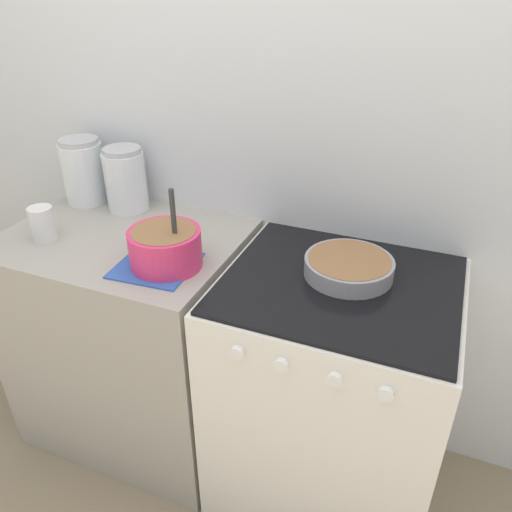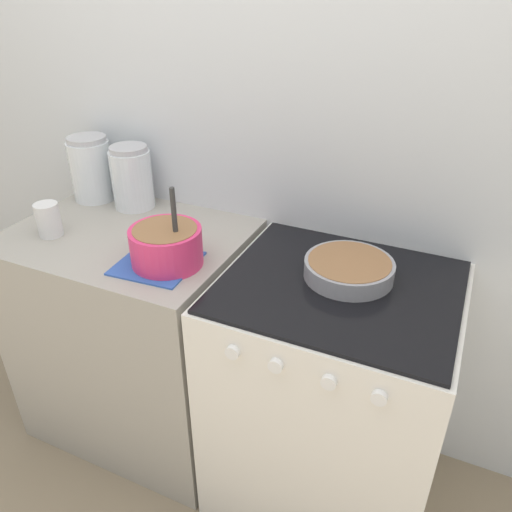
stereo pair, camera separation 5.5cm
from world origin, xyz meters
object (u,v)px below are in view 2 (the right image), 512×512
object	(u,v)px
baking_pan	(349,268)
storage_jar_middle	(132,181)
storage_jar_left	(92,173)
stove	(329,394)
mixing_bowl	(166,244)
tin_can	(49,220)

from	to	relation	value
baking_pan	storage_jar_middle	world-z (taller)	storage_jar_middle
storage_jar_left	storage_jar_middle	xyz separation A→B (m)	(0.19, -0.00, -0.01)
stove	baking_pan	xyz separation A→B (m)	(0.01, 0.05, 0.48)
baking_pan	stove	bearing A→B (deg)	-101.78
mixing_bowl	baking_pan	world-z (taller)	mixing_bowl
stove	tin_can	world-z (taller)	tin_can
stove	storage_jar_middle	xyz separation A→B (m)	(-0.89, 0.21, 0.55)
storage_jar_middle	tin_can	xyz separation A→B (m)	(-0.12, -0.32, -0.04)
stove	storage_jar_middle	size ratio (longest dim) A/B	3.71
mixing_bowl	storage_jar_left	world-z (taller)	mixing_bowl
mixing_bowl	storage_jar_middle	xyz separation A→B (m)	(-0.36, 0.32, 0.03)
mixing_bowl	storage_jar_left	xyz separation A→B (m)	(-0.56, 0.32, 0.04)
mixing_bowl	baking_pan	bearing A→B (deg)	16.31
mixing_bowl	tin_can	xyz separation A→B (m)	(-0.48, -0.00, -0.01)
stove	mixing_bowl	bearing A→B (deg)	-168.38
storage_jar_left	storage_jar_middle	distance (m)	0.19
mixing_bowl	baking_pan	size ratio (longest dim) A/B	0.98
storage_jar_middle	stove	bearing A→B (deg)	-13.28
baking_pan	storage_jar_left	distance (m)	1.11
stove	storage_jar_left	bearing A→B (deg)	169.03
tin_can	mixing_bowl	bearing A→B (deg)	0.56
mixing_bowl	baking_pan	xyz separation A→B (m)	(0.54, 0.16, -0.04)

